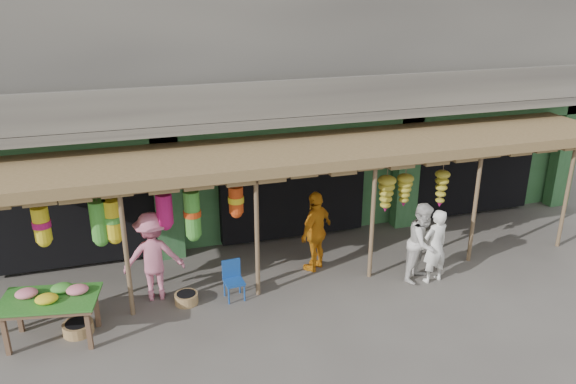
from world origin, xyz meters
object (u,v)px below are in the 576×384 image
object	(u,v)px
flower_table	(51,300)
person_front	(435,246)
blue_chair	(233,277)
person_vendor	(316,231)
person_shopper	(153,256)
person_right	(423,242)

from	to	relation	value
flower_table	person_front	xyz separation A→B (m)	(7.55, -0.17, 0.02)
flower_table	person_front	bearing A→B (deg)	9.14
blue_chair	person_front	world-z (taller)	person_front
flower_table	blue_chair	distance (m)	3.39
person_vendor	flower_table	bearing A→B (deg)	-26.18
blue_chair	person_front	size ratio (longest dim) A/B	0.49
person_front	person_vendor	bearing A→B (deg)	-40.14
flower_table	person_shopper	bearing A→B (deg)	36.56
flower_table	blue_chair	xyz separation A→B (m)	(3.34, 0.46, -0.36)
person_shopper	person_right	bearing A→B (deg)	175.91
person_shopper	flower_table	bearing A→B (deg)	31.48
person_front	person_right	world-z (taller)	person_right
blue_chair	person_right	distance (m)	4.05
person_right	person_shopper	bearing A→B (deg)	137.10
flower_table	person_vendor	bearing A→B (deg)	21.98
person_front	person_shopper	xyz separation A→B (m)	(-5.70, 1.07, 0.11)
person_front	flower_table	bearing A→B (deg)	-11.59
blue_chair	person_right	xyz separation A→B (m)	(4.01, -0.46, 0.42)
person_right	person_shopper	size ratio (longest dim) A/B	0.94
person_front	person_shopper	distance (m)	5.80
flower_table	blue_chair	size ratio (longest dim) A/B	2.26
person_vendor	person_shopper	size ratio (longest dim) A/B	0.99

